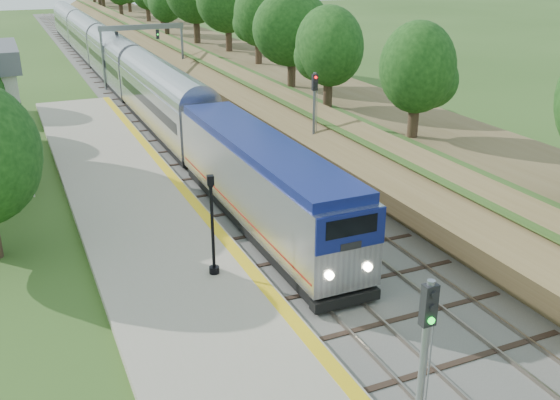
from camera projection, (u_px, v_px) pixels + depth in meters
name	position (u px, v px, depth m)	size (l,w,h in m)	color
trackbed	(131.00, 79.00, 67.46)	(9.50, 170.00, 0.28)	#4C4944
platform	(169.00, 260.00, 27.30)	(6.40, 68.00, 0.38)	gray
yellow_stripe	(230.00, 245.00, 28.30)	(0.55, 68.00, 0.01)	gold
embankment	(205.00, 56.00, 69.90)	(10.64, 170.00, 11.70)	brown
signal_gantry	(142.00, 39.00, 61.62)	(8.40, 0.38, 6.20)	slate
trees_behind_platform	(2.00, 153.00, 27.42)	(7.82, 53.32, 7.21)	#332316
train	(117.00, 65.00, 63.01)	(2.90, 96.45, 4.26)	black
lamppost_far	(213.00, 231.00, 25.10)	(0.42, 0.42, 4.28)	black
signal_platform	(423.00, 368.00, 14.12)	(0.34, 0.27, 5.82)	slate
signal_farside	(314.00, 112.00, 37.54)	(0.33, 0.26, 6.06)	slate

